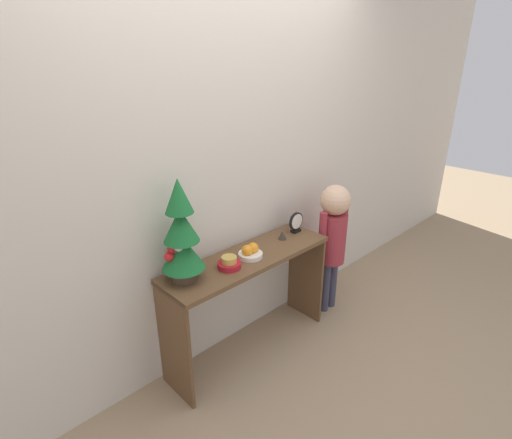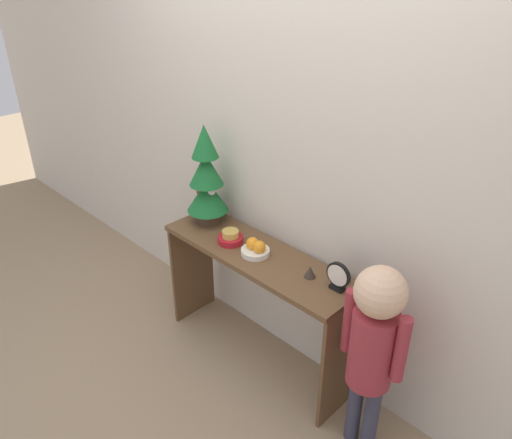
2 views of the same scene
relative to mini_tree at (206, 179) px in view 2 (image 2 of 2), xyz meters
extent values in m
plane|color=#997F60|center=(0.45, -0.22, -1.00)|extent=(12.00, 12.00, 0.00)
cube|color=beige|center=(0.45, 0.18, 0.25)|extent=(7.00, 0.05, 2.50)
cube|color=brown|center=(0.45, -0.04, -0.29)|extent=(1.19, 0.35, 0.03)
cube|color=brown|center=(-0.13, -0.04, -0.64)|extent=(0.02, 0.32, 0.72)
cube|color=brown|center=(1.04, -0.04, -0.64)|extent=(0.02, 0.32, 0.72)
cylinder|color=#4C3828|center=(0.00, 0.00, -0.25)|extent=(0.14, 0.14, 0.05)
cylinder|color=brown|center=(0.00, 0.00, -0.21)|extent=(0.02, 0.02, 0.04)
cone|color=#19662D|center=(0.00, 0.00, -0.10)|extent=(0.24, 0.24, 0.19)
cone|color=#19662D|center=(0.00, 0.00, 0.06)|extent=(0.20, 0.20, 0.19)
cone|color=#19662D|center=(0.00, 0.00, 0.23)|extent=(0.15, 0.15, 0.19)
sphere|color=silver|center=(-0.04, -0.03, -0.05)|extent=(0.05, 0.05, 0.05)
sphere|color=red|center=(-0.08, 0.02, -0.11)|extent=(0.06, 0.06, 0.06)
sphere|color=red|center=(-0.05, 0.02, -0.08)|extent=(0.06, 0.06, 0.06)
sphere|color=silver|center=(0.06, -0.02, -0.05)|extent=(0.05, 0.05, 0.05)
cylinder|color=silver|center=(0.46, -0.06, -0.26)|extent=(0.15, 0.15, 0.03)
sphere|color=orange|center=(0.48, -0.06, -0.22)|extent=(0.07, 0.07, 0.07)
sphere|color=orange|center=(0.43, -0.06, -0.22)|extent=(0.07, 0.07, 0.07)
cylinder|color=#AD1923|center=(0.27, -0.07, -0.26)|extent=(0.14, 0.14, 0.04)
cylinder|color=gold|center=(0.27, -0.07, -0.22)|extent=(0.09, 0.09, 0.04)
cube|color=black|center=(0.95, 0.00, -0.27)|extent=(0.07, 0.04, 0.02)
cylinder|color=black|center=(0.95, 0.00, -0.19)|extent=(0.13, 0.02, 0.13)
cylinder|color=white|center=(0.95, -0.01, -0.19)|extent=(0.11, 0.00, 0.11)
cone|color=#382D23|center=(0.79, -0.02, -0.25)|extent=(0.06, 0.06, 0.06)
cylinder|color=#38384C|center=(1.20, -0.13, -0.79)|extent=(0.07, 0.07, 0.43)
cylinder|color=#38384C|center=(1.29, -0.13, -0.79)|extent=(0.07, 0.07, 0.43)
cylinder|color=#992D38|center=(1.24, -0.13, -0.38)|extent=(0.20, 0.20, 0.39)
sphere|color=#E0B28E|center=(1.24, -0.13, -0.08)|extent=(0.22, 0.22, 0.22)
cylinder|color=#992D38|center=(1.11, -0.13, -0.30)|extent=(0.06, 0.06, 0.33)
cylinder|color=#992D38|center=(1.37, -0.13, -0.30)|extent=(0.06, 0.06, 0.33)
camera|label=1|loc=(-1.07, -1.69, 0.91)|focal=28.00mm
camera|label=2|loc=(2.04, -1.65, 1.17)|focal=35.00mm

